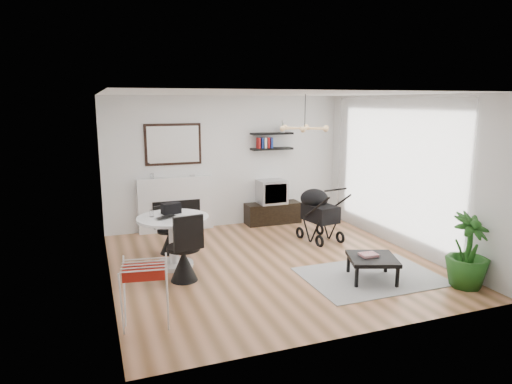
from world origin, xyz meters
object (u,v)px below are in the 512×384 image
object	(u,v)px
crt_tv	(272,192)
drying_rack	(145,294)
tv_console	(273,213)
potted_plant	(468,251)
stroller	(318,216)
coffee_table	(372,259)
fireplace	(176,198)
dining_table	(173,234)

from	to	relation	value
crt_tv	drying_rack	distance (m)	4.91
tv_console	potted_plant	size ratio (longest dim) A/B	1.12
stroller	coffee_table	distance (m)	2.09
tv_console	crt_tv	xyz separation A→B (m)	(-0.03, -0.00, 0.47)
crt_tv	stroller	xyz separation A→B (m)	(0.39, -1.39, -0.24)
fireplace	tv_console	world-z (taller)	fireplace
coffee_table	potted_plant	size ratio (longest dim) A/B	0.81
dining_table	stroller	size ratio (longest dim) A/B	1.04
potted_plant	stroller	bearing A→B (deg)	108.36
tv_console	potted_plant	xyz separation A→B (m)	(1.27, -4.13, 0.31)
tv_console	stroller	bearing A→B (deg)	-75.56
tv_console	coffee_table	bearing A→B (deg)	-87.50
tv_console	crt_tv	size ratio (longest dim) A/B	2.06
stroller	potted_plant	bearing A→B (deg)	-81.36
tv_console	potted_plant	world-z (taller)	potted_plant
drying_rack	coffee_table	distance (m)	3.31
crt_tv	potted_plant	bearing A→B (deg)	-72.50
crt_tv	tv_console	bearing A→B (deg)	5.53
fireplace	potted_plant	world-z (taller)	fireplace
fireplace	coffee_table	world-z (taller)	fireplace
coffee_table	potted_plant	bearing A→B (deg)	-30.67
fireplace	tv_console	distance (m)	2.11
stroller	coffee_table	world-z (taller)	stroller
potted_plant	crt_tv	bearing A→B (deg)	107.50
tv_console	dining_table	bearing A→B (deg)	-142.50
drying_rack	stroller	distance (m)	4.25
coffee_table	fireplace	bearing A→B (deg)	121.49
tv_console	stroller	world-z (taller)	stroller
crt_tv	stroller	distance (m)	1.46
fireplace	stroller	world-z (taller)	fireplace
fireplace	stroller	bearing A→B (deg)	-32.36
stroller	coffee_table	bearing A→B (deg)	-105.40
dining_table	coffee_table	bearing A→B (deg)	-30.88
dining_table	coffee_table	world-z (taller)	dining_table
drying_rack	coffee_table	world-z (taller)	drying_rack
tv_console	drying_rack	world-z (taller)	drying_rack
tv_console	dining_table	size ratio (longest dim) A/B	1.06
tv_console	potted_plant	bearing A→B (deg)	-72.94
drying_rack	stroller	bearing A→B (deg)	43.47
drying_rack	coffee_table	bearing A→B (deg)	14.67
fireplace	tv_console	bearing A→B (deg)	-3.93
fireplace	tv_console	xyz separation A→B (m)	(2.06, -0.14, -0.46)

